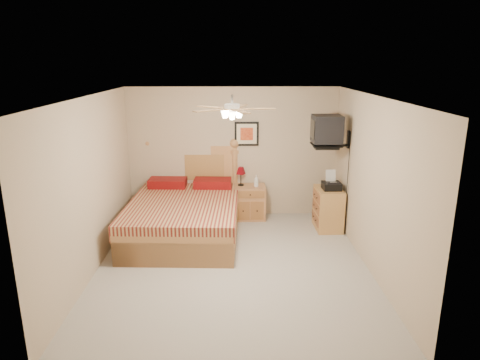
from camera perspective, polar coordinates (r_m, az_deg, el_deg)
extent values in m
plane|color=#A09A91|center=(6.54, -0.95, -11.33)|extent=(4.50, 4.50, 0.00)
cube|color=white|center=(5.84, -1.07, 11.06)|extent=(4.00, 4.50, 0.04)
cube|color=tan|center=(8.26, -1.00, 3.66)|extent=(4.00, 0.04, 2.50)
cube|color=tan|center=(3.97, -1.02, -10.02)|extent=(4.00, 0.04, 2.50)
cube|color=tan|center=(6.40, -19.22, -0.81)|extent=(0.04, 4.50, 2.50)
cube|color=tan|center=(6.39, 17.23, -0.65)|extent=(0.04, 4.50, 2.50)
cube|color=#AD7048|center=(8.27, 1.29, -2.97)|extent=(0.60, 0.46, 0.65)
imported|color=silver|center=(8.10, 2.18, -0.12)|extent=(0.11, 0.11, 0.23)
cube|color=black|center=(8.17, 0.89, 6.18)|extent=(0.46, 0.04, 0.46)
cube|color=#B28443|center=(7.92, 11.68, -3.77)|extent=(0.45, 0.65, 0.76)
imported|color=#B8A994|center=(7.99, 11.07, -0.61)|extent=(0.20, 0.26, 0.02)
imported|color=tan|center=(7.98, 11.01, -0.48)|extent=(0.25, 0.29, 0.02)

